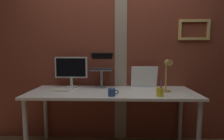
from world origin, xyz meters
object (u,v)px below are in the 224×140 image
Objects in this scene: pen_cup at (160,92)px; coffee_mug at (112,92)px; monitor at (71,69)px; desk_lamp at (167,72)px; laptop at (102,65)px; whiteboard_panel at (144,77)px.

coffee_mug is (-0.52, 0.00, -0.01)m from pen_cup.
desk_lamp is (1.20, -0.27, -0.00)m from monitor.
laptop is 0.60m from coffee_mug.
laptop reaches higher than monitor.
whiteboard_panel is 0.51m from pen_cup.
desk_lamp is (0.22, -0.30, 0.10)m from whiteboard_panel.
monitor reaches higher than whiteboard_panel.
desk_lamp is 2.22× the size of pen_cup.
pen_cup is (1.08, -0.45, -0.20)m from monitor.
monitor is 0.99m from whiteboard_panel.
whiteboard_panel is 2.95× the size of coffee_mug.
whiteboard_panel is at bearing 101.36° from pen_cup.
pen_cup is at bearing -22.76° from monitor.
desk_lamp is 0.29m from pen_cup.
laptop is at bearing 142.42° from pen_cup.
whiteboard_panel is 1.97× the size of pen_cup.
laptop is (0.41, 0.07, 0.06)m from monitor.
monitor is at bearing 167.42° from desk_lamp.
whiteboard_panel reaches higher than coffee_mug.
whiteboard_panel is 0.89× the size of desk_lamp.
pen_cup is at bearing -37.58° from laptop.
pen_cup is at bearing -0.01° from coffee_mug.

